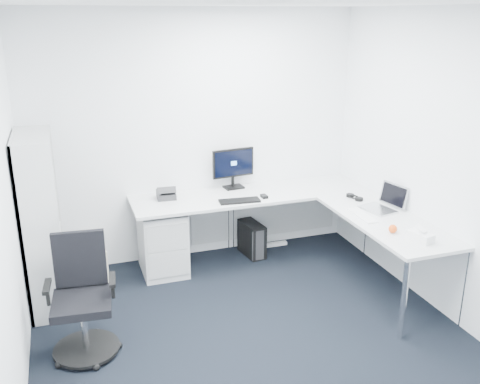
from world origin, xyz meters
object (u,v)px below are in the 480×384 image
object	(u,v)px
l_desk	(265,238)
monitor	(233,168)
laptop	(378,199)
task_chair	(82,300)
bookshelf	(42,223)

from	to	relation	value
l_desk	monitor	bearing A→B (deg)	105.28
l_desk	laptop	bearing A→B (deg)	-29.53
task_chair	laptop	distance (m)	2.93
bookshelf	task_chair	bearing A→B (deg)	-74.09
l_desk	monitor	distance (m)	0.86
task_chair	laptop	size ratio (longest dim) A/B	2.84
l_desk	laptop	distance (m)	1.23
monitor	l_desk	bearing A→B (deg)	-80.97
task_chair	monitor	size ratio (longest dim) A/B	2.04
task_chair	monitor	distance (m)	2.35
monitor	laptop	bearing A→B (deg)	-51.30
bookshelf	monitor	distance (m)	2.09
bookshelf	laptop	world-z (taller)	bookshelf
bookshelf	monitor	world-z (taller)	bookshelf
l_desk	task_chair	world-z (taller)	task_chair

